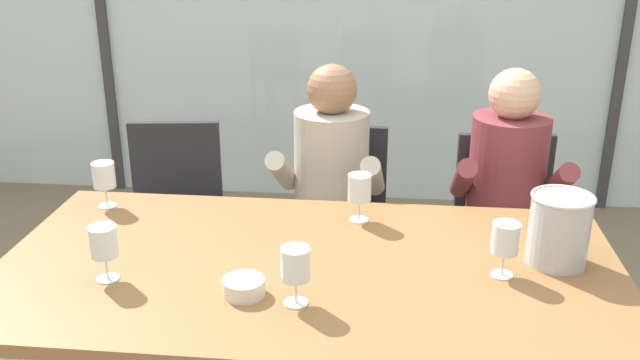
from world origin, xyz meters
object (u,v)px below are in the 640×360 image
tasting_bowl (244,287)px  wine_glass_by_right_taster (505,241)px  wine_glass_center_pour (296,267)px  chair_center (505,223)px  wine_glass_by_left_taster (104,244)px  chair_left_of_center (339,211)px  wine_glass_near_bucket (104,177)px  person_beige_jumper (329,189)px  person_maroon_top (508,196)px  wine_glass_spare_empty (359,190)px  chair_near_curtain (175,206)px  dining_table (309,285)px  ice_bucket_primary (559,228)px

tasting_bowl → wine_glass_by_right_taster: size_ratio=0.71×
wine_glass_by_right_taster → wine_glass_center_pour: bearing=-159.3°
chair_center → wine_glass_by_left_taster: (-1.35, -1.07, 0.35)m
chair_left_of_center → wine_glass_near_bucket: (-0.83, -0.58, 0.35)m
person_beige_jumper → wine_glass_by_left_taster: 1.13m
person_maroon_top → wine_glass_spare_empty: bearing=-142.9°
chair_left_of_center → chair_center: (0.73, -0.05, 0.00)m
chair_near_curtain → tasting_bowl: bearing=-70.6°
wine_glass_by_left_taster → wine_glass_by_right_taster: 1.20m
chair_left_of_center → dining_table: bearing=-90.6°
chair_left_of_center → wine_glass_by_right_taster: wine_glass_by_right_taster is taller
wine_glass_by_left_taster → wine_glass_near_bucket: size_ratio=1.00×
wine_glass_by_left_taster → wine_glass_by_right_taster: size_ratio=1.00×
dining_table → wine_glass_by_left_taster: wine_glass_by_left_taster is taller
chair_near_curtain → wine_glass_by_left_taster: size_ratio=5.16×
chair_near_curtain → wine_glass_near_bucket: wine_glass_near_bucket is taller
wine_glass_by_left_taster → wine_glass_spare_empty: size_ratio=1.00×
wine_glass_by_left_taster → chair_left_of_center: bearing=61.3°
person_maroon_top → chair_left_of_center: bearing=167.2°
person_beige_jumper → tasting_bowl: bearing=-95.4°
chair_left_of_center → person_maroon_top: person_maroon_top is taller
chair_center → person_beige_jumper: size_ratio=0.74×
wine_glass_center_pour → dining_table: bearing=88.5°
chair_center → wine_glass_by_right_taster: bearing=-103.5°
person_beige_jumper → ice_bucket_primary: 1.07m
wine_glass_by_left_taster → wine_glass_center_pour: same height
person_beige_jumper → ice_bucket_primary: size_ratio=5.29×
wine_glass_center_pour → wine_glass_spare_empty: same height
person_beige_jumper → tasting_bowl: person_beige_jumper is taller
tasting_bowl → wine_glass_center_pour: wine_glass_center_pour is taller
chair_near_curtain → chair_left_of_center: bearing=-5.7°
chair_left_of_center → chair_near_curtain: bearing=-177.8°
wine_glass_by_right_taster → wine_glass_near_bucket: bearing=164.5°
chair_near_curtain → chair_left_of_center: same height
chair_left_of_center → tasting_bowl: 1.21m
ice_bucket_primary → wine_glass_near_bucket: ice_bucket_primary is taller
wine_glass_by_left_taster → wine_glass_center_pour: (0.59, -0.08, 0.00)m
dining_table → chair_near_curtain: 1.21m
dining_table → tasting_bowl: 0.28m
chair_center → wine_glass_spare_empty: bearing=-141.6°
chair_center → wine_glass_by_left_taster: 1.75m
tasting_bowl → wine_glass_center_pour: size_ratio=0.71×
chair_center → wine_glass_spare_empty: 0.90m
person_maroon_top → ice_bucket_primary: (0.04, -0.70, 0.18)m
chair_near_curtain → chair_center: same height
ice_bucket_primary → wine_glass_by_right_taster: (-0.18, -0.10, -0.00)m
dining_table → chair_near_curtain: size_ratio=2.20×
tasting_bowl → wine_glass_near_bucket: (-0.65, 0.59, 0.09)m
person_maroon_top → wine_glass_spare_empty: size_ratio=6.99×
person_beige_jumper → wine_glass_spare_empty: (0.15, -0.44, 0.18)m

